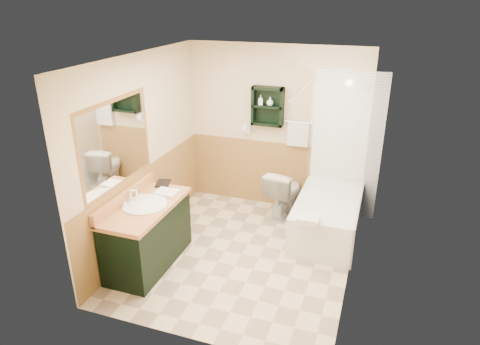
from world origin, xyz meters
The scene contains 25 objects.
floor centered at (0.00, 0.00, 0.00)m, with size 3.00×3.00×0.00m, color beige.
back_wall centered at (0.00, 1.52, 1.20)m, with size 2.60×0.04×2.40m, color beige.
left_wall centered at (-1.32, 0.00, 1.20)m, with size 0.04×3.00×2.40m, color beige.
right_wall centered at (1.32, 0.00, 1.20)m, with size 0.04×3.00×2.40m, color beige.
ceiling centered at (0.00, 0.00, 2.42)m, with size 2.60×3.00×0.04m, color white.
wainscot_left centered at (-1.29, 0.00, 0.50)m, with size 2.98×2.98×1.00m, color #A67E43, non-canonical shape.
wainscot_back centered at (0.00, 1.49, 0.50)m, with size 2.58×2.58×1.00m, color #A67E43, non-canonical shape.
mirror_frame centered at (-1.27, -0.55, 1.50)m, with size 1.30×1.30×1.00m, color olive, non-canonical shape.
mirror_glass centered at (-1.27, -0.55, 1.50)m, with size 1.20×1.20×0.90m, color white, non-canonical shape.
tile_right centered at (1.28, 0.75, 1.05)m, with size 1.50×1.50×2.10m, color white, non-canonical shape.
tile_back centered at (1.03, 1.48, 1.05)m, with size 0.95×0.95×2.10m, color white, non-canonical shape.
tile_accent centered at (1.27, 0.75, 1.90)m, with size 1.50×1.50×0.10m, color #12422E, non-canonical shape.
wall_shelf centered at (-0.10, 1.41, 1.55)m, with size 0.45×0.15×0.55m, color black.
hair_dryer centered at (-0.40, 1.43, 1.20)m, with size 0.10×0.24×0.18m, color white, non-canonical shape.
towel_bar centered at (0.35, 1.45, 1.35)m, with size 0.40×0.06×0.40m, color silver, non-canonical shape.
curtain_rod centered at (0.53, 0.75, 2.00)m, with size 0.03×0.03×1.60m, color silver.
shower_curtain centered at (0.53, 0.92, 1.15)m, with size 1.05×1.05×1.70m, color #C0B491, non-canonical shape.
vanity centered at (-0.99, -0.53, 0.39)m, with size 0.59×1.23×0.78m, color black.
bathtub centered at (0.93, 0.86, 0.27)m, with size 0.80×1.50×0.53m, color silver.
toilet centered at (0.24, 1.20, 0.35)m, with size 0.40×0.71×0.70m, color silver.
counter_towel centered at (-0.90, -0.19, 0.80)m, with size 0.26×0.21×0.04m, color silver.
vanity_book centered at (-1.16, 0.03, 0.90)m, with size 0.17×0.02×0.23m, color black.
tub_towel centered at (0.78, 0.13, 0.57)m, with size 0.25×0.21×0.07m, color silver.
soap_bottle_a centered at (-0.20, 1.40, 1.60)m, with size 0.06×0.13×0.06m, color silver.
soap_bottle_b centered at (-0.06, 1.40, 1.61)m, with size 0.09×0.12×0.09m, color silver.
Camera 1 is at (1.46, -4.30, 3.03)m, focal length 32.00 mm.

